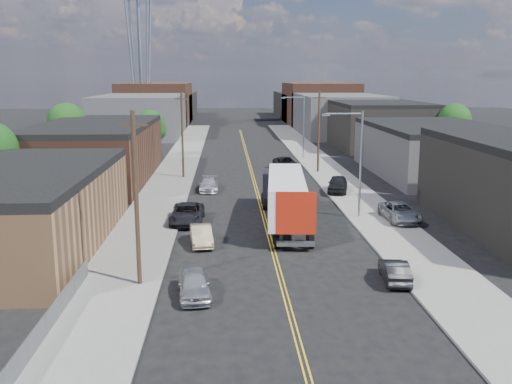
{
  "coord_description": "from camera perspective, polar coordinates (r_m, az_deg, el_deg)",
  "views": [
    {
      "loc": [
        -3.19,
        -21.28,
        11.86
      ],
      "look_at": [
        -0.76,
        24.27,
        2.5
      ],
      "focal_mm": 40.0,
      "sensor_mm": 36.0,
      "label": 1
    }
  ],
  "objects": [
    {
      "name": "skyline_left_c",
      "position": [
        162.37,
        -9.1,
        8.51
      ],
      "size": [
        16.0,
        40.0,
        7.0
      ],
      "primitive_type": "cube",
      "color": "black",
      "rests_on": "ground"
    },
    {
      "name": "sidewalk_right",
      "position": [
        68.5,
        7.67,
        1.59
      ],
      "size": [
        5.0,
        140.0,
        0.15
      ],
      "primitive_type": "cube",
      "color": "slate",
      "rests_on": "ground"
    },
    {
      "name": "skyline_right_c",
      "position": [
        163.15,
        5.18,
        8.62
      ],
      "size": [
        16.0,
        40.0,
        7.0
      ],
      "primitive_type": "cube",
      "color": "black",
      "rests_on": "ground"
    },
    {
      "name": "car_right_lot_c",
      "position": [
        58.79,
        8.17,
        0.8
      ],
      "size": [
        3.0,
        5.12,
        1.63
      ],
      "primitive_type": "imported",
      "rotation": [
        0.0,
        0.0,
        -0.24
      ],
      "color": "black",
      "rests_on": "sidewalk_right"
    },
    {
      "name": "utility_pole_left_near",
      "position": [
        32.38,
        -11.89,
        -0.64
      ],
      "size": [
        1.6,
        0.26,
        10.0
      ],
      "color": "black",
      "rests_on": "ground"
    },
    {
      "name": "ground",
      "position": [
        82.2,
        -0.8,
        3.3
      ],
      "size": [
        260.0,
        260.0,
        0.0
      ],
      "primitive_type": "plane",
      "color": "black",
      "rests_on": "ground"
    },
    {
      "name": "tree_left_mid",
      "position": [
        79.31,
        -18.33,
        6.4
      ],
      "size": [
        5.1,
        5.04,
        8.37
      ],
      "color": "black",
      "rests_on": "ground"
    },
    {
      "name": "warehouse_tan",
      "position": [
        42.94,
        -23.16,
        -1.53
      ],
      "size": [
        12.0,
        22.0,
        5.6
      ],
      "color": "olive",
      "rests_on": "ground"
    },
    {
      "name": "car_ahead_truck",
      "position": [
        73.23,
        3.01,
        2.88
      ],
      "size": [
        3.27,
        5.88,
        1.56
      ],
      "primitive_type": "imported",
      "rotation": [
        0.0,
        0.0,
        0.13
      ],
      "color": "black",
      "rests_on": "ground"
    },
    {
      "name": "car_right_oncoming",
      "position": [
        34.57,
        13.7,
        -7.66
      ],
      "size": [
        1.81,
        4.1,
        1.31
      ],
      "primitive_type": "imported",
      "rotation": [
        0.0,
        0.0,
        3.03
      ],
      "color": "black",
      "rests_on": "ground"
    },
    {
      "name": "skyline_right_b",
      "position": [
        143.33,
        6.33,
        8.79
      ],
      "size": [
        16.0,
        26.0,
        10.0
      ],
      "primitive_type": "cube",
      "color": "#48291D",
      "rests_on": "ground"
    },
    {
      "name": "chainlink_fence",
      "position": [
        28.43,
        -20.26,
        -12.37
      ],
      "size": [
        0.05,
        16.0,
        1.22
      ],
      "color": "slate",
      "rests_on": "ground"
    },
    {
      "name": "utility_pole_right",
      "position": [
        70.53,
        6.29,
        6.06
      ],
      "size": [
        1.6,
        0.26,
        10.0
      ],
      "color": "black",
      "rests_on": "ground"
    },
    {
      "name": "car_left_c",
      "position": [
        46.85,
        -6.9,
        -2.16
      ],
      "size": [
        2.69,
        5.68,
        1.57
      ],
      "primitive_type": "imported",
      "rotation": [
        0.0,
        0.0,
        -0.02
      ],
      "color": "black",
      "rests_on": "ground"
    },
    {
      "name": "skyline_right_a",
      "position": [
        118.83,
        8.28,
        7.69
      ],
      "size": [
        16.0,
        30.0,
        8.0
      ],
      "primitive_type": "cube",
      "color": "#3D3D40",
      "rests_on": "ground"
    },
    {
      "name": "warehouse_brown",
      "position": [
        67.48,
        -15.74,
        3.88
      ],
      "size": [
        12.0,
        26.0,
        6.6
      ],
      "color": "#48291D",
      "rests_on": "ground"
    },
    {
      "name": "car_left_b",
      "position": [
        40.88,
        -5.49,
        -4.33
      ],
      "size": [
        1.91,
        4.27,
        1.36
      ],
      "primitive_type": "imported",
      "rotation": [
        0.0,
        0.0,
        0.12
      ],
      "color": "#998864",
      "rests_on": "ground"
    },
    {
      "name": "streetlight_near",
      "position": [
        47.96,
        9.99,
        3.59
      ],
      "size": [
        3.39,
        0.25,
        9.0
      ],
      "color": "gray",
      "rests_on": "ground"
    },
    {
      "name": "tree_right_far",
      "position": [
        88.07,
        19.27,
        6.6
      ],
      "size": [
        4.85,
        4.76,
        7.91
      ],
      "color": "black",
      "rests_on": "ground"
    },
    {
      "name": "utility_pole_left_far",
      "position": [
        66.8,
        -7.38,
        5.73
      ],
      "size": [
        1.6,
        0.26,
        10.0
      ],
      "color": "black",
      "rests_on": "ground"
    },
    {
      "name": "industrial_right_b",
      "position": [
        72.38,
        17.38,
        4.08
      ],
      "size": [
        14.0,
        24.0,
        6.1
      ],
      "color": "#3D3D40",
      "rests_on": "ground"
    },
    {
      "name": "streetlight_far",
      "position": [
        82.25,
        4.52,
        7.01
      ],
      "size": [
        3.39,
        0.25,
        9.0
      ],
      "color": "gray",
      "rests_on": "ground"
    },
    {
      "name": "centerline",
      "position": [
        67.4,
        -0.3,
        1.47
      ],
      "size": [
        0.32,
        120.0,
        0.01
      ],
      "primitive_type": "cube",
      "color": "gold",
      "rests_on": "ground"
    },
    {
      "name": "car_left_a",
      "position": [
        31.57,
        -6.22,
        -9.13
      ],
      "size": [
        2.17,
        4.41,
        1.45
      ],
      "primitive_type": "imported",
      "rotation": [
        0.0,
        0.0,
        0.11
      ],
      "color": "#A1A3A6",
      "rests_on": "ground"
    },
    {
      "name": "semi_truck",
      "position": [
        46.31,
        2.82,
        -0.22
      ],
      "size": [
        3.78,
        16.21,
        4.19
      ],
      "rotation": [
        0.0,
        0.0,
        -0.08
      ],
      "color": "silver",
      "rests_on": "ground"
    },
    {
      "name": "car_left_d",
      "position": [
        59.65,
        -4.74,
        0.74
      ],
      "size": [
        1.9,
        4.59,
        1.33
      ],
      "primitive_type": "imported",
      "rotation": [
        0.0,
        0.0,
        -0.01
      ],
      "color": "#B0B1B5",
      "rests_on": "ground"
    },
    {
      "name": "skyline_left_a",
      "position": [
        117.75,
        -11.36,
        7.55
      ],
      "size": [
        16.0,
        30.0,
        8.0
      ],
      "primitive_type": "cube",
      "color": "#3D3D40",
      "rests_on": "ground"
    },
    {
      "name": "sidewalk_left",
      "position": [
        67.61,
        -8.37,
        1.44
      ],
      "size": [
        5.0,
        140.0,
        0.15
      ],
      "primitive_type": "cube",
      "color": "slate",
      "rests_on": "ground"
    },
    {
      "name": "skyline_left_b",
      "position": [
        142.44,
        -9.94,
        8.67
      ],
      "size": [
        16.0,
        26.0,
        10.0
      ],
      "primitive_type": "cube",
      "color": "#48291D",
      "rests_on": "ground"
    },
    {
      "name": "car_right_lot_a",
      "position": [
        48.15,
        14.18,
        -1.94
      ],
      "size": [
        2.56,
        5.32,
        1.46
      ],
      "primitive_type": "imported",
      "rotation": [
        0.0,
        0.0,
        0.03
      ],
      "color": "gray",
      "rests_on": "sidewalk_right"
    },
    {
      "name": "industrial_right_c",
      "position": [
        96.95,
        12.1,
        6.58
      ],
      "size": [
        14.0,
        22.0,
        7.6
      ],
      "color": "black",
      "rests_on": "ground"
    },
    {
      "name": "tree_left_far",
      "position": [
        84.28,
        -10.44,
        6.44
      ],
      "size": [
        4.35,
        4.2,
        6.97
      ],
      "color": "black",
      "rests_on": "ground"
    }
  ]
}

